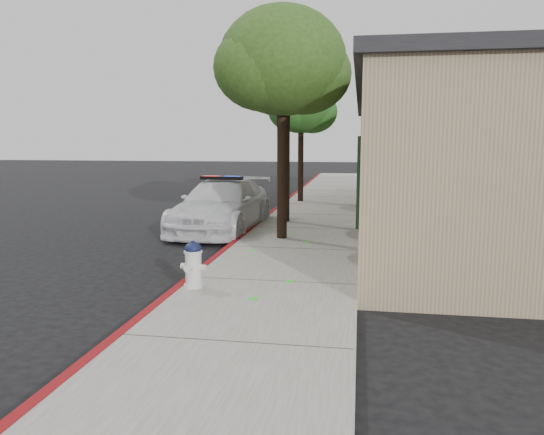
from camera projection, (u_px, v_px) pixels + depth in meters
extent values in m
plane|color=black|center=(187.00, 285.00, 9.93)|extent=(120.00, 120.00, 0.00)
cube|color=gray|center=(291.00, 251.00, 12.59)|extent=(3.20, 60.00, 0.15)
cube|color=maroon|center=(229.00, 249.00, 12.84)|extent=(0.14, 60.00, 0.16)
cube|color=tan|center=(467.00, 162.00, 17.33)|extent=(7.00, 20.00, 4.00)
cube|color=black|center=(471.00, 97.00, 17.02)|extent=(7.30, 20.30, 0.24)
cube|color=black|center=(358.00, 180.00, 10.11)|extent=(0.08, 1.48, 1.68)
cube|color=black|center=(359.00, 171.00, 13.03)|extent=(0.08, 1.48, 1.68)
cube|color=black|center=(359.00, 166.00, 15.96)|extent=(0.08, 1.48, 1.68)
cube|color=black|center=(359.00, 162.00, 18.89)|extent=(0.08, 1.48, 1.68)
cube|color=black|center=(359.00, 159.00, 21.82)|extent=(0.08, 1.48, 1.68)
cube|color=black|center=(360.00, 157.00, 24.74)|extent=(0.08, 1.48, 1.68)
cube|color=black|center=(360.00, 155.00, 27.67)|extent=(0.08, 1.48, 1.68)
imported|color=white|center=(222.00, 205.00, 15.82)|extent=(2.42, 5.42, 1.54)
cube|color=black|center=(222.00, 178.00, 15.70)|extent=(1.21, 0.34, 0.10)
cube|color=red|center=(211.00, 178.00, 15.76)|extent=(0.53, 0.27, 0.11)
cube|color=#0C16CF|center=(232.00, 178.00, 15.63)|extent=(0.53, 0.27, 0.11)
cylinder|color=silver|center=(194.00, 285.00, 9.22)|extent=(0.34, 0.34, 0.06)
cylinder|color=silver|center=(193.00, 268.00, 9.17)|extent=(0.28, 0.28, 0.56)
cylinder|color=silver|center=(193.00, 252.00, 9.13)|extent=(0.32, 0.32, 0.04)
ellipsoid|color=#0F1738|center=(193.00, 248.00, 9.12)|extent=(0.29, 0.29, 0.22)
cylinder|color=#0F1738|center=(193.00, 243.00, 9.10)|extent=(0.07, 0.07, 0.06)
cylinder|color=silver|center=(185.00, 266.00, 9.22)|extent=(0.14, 0.13, 0.11)
cylinder|color=silver|center=(202.00, 268.00, 9.11)|extent=(0.14, 0.13, 0.11)
cylinder|color=silver|center=(189.00, 268.00, 9.00)|extent=(0.16, 0.14, 0.14)
cylinder|color=black|center=(282.00, 169.00, 13.66)|extent=(0.26, 0.26, 3.65)
ellipsoid|color=#264616|center=(282.00, 61.00, 13.26)|extent=(3.25, 3.25, 2.76)
ellipsoid|color=#264616|center=(304.00, 74.00, 13.47)|extent=(2.44, 2.44, 2.07)
ellipsoid|color=#264616|center=(264.00, 68.00, 13.10)|extent=(2.54, 2.54, 2.16)
cylinder|color=black|center=(286.00, 161.00, 16.56)|extent=(0.27, 0.27, 3.86)
ellipsoid|color=#27581B|center=(286.00, 68.00, 16.15)|extent=(3.23, 3.23, 2.75)
ellipsoid|color=#27581B|center=(302.00, 79.00, 16.29)|extent=(2.61, 2.61, 2.22)
ellipsoid|color=#27581B|center=(271.00, 75.00, 16.17)|extent=(2.50, 2.50, 2.13)
cylinder|color=black|center=(301.00, 163.00, 22.26)|extent=(0.24, 0.24, 3.22)
ellipsoid|color=#1D5C1D|center=(301.00, 105.00, 21.91)|extent=(2.76, 2.76, 2.34)
ellipsoid|color=#1D5C1D|center=(312.00, 112.00, 22.06)|extent=(2.11, 2.11, 1.80)
ellipsoid|color=#1D5C1D|center=(294.00, 109.00, 21.71)|extent=(2.21, 2.21, 1.88)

